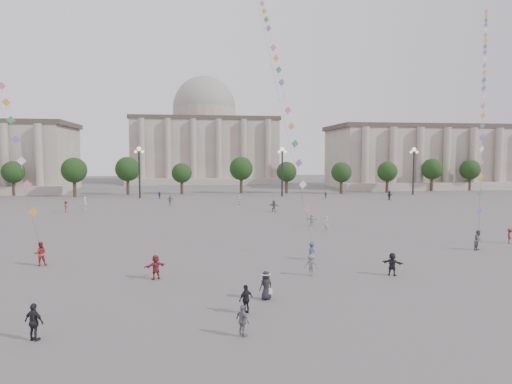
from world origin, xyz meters
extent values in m
plane|color=#595654|center=(0.00, 0.00, 0.00)|extent=(360.00, 360.00, 0.00)
cube|color=gray|center=(75.00, 95.00, 8.00)|extent=(80.00, 22.00, 16.00)
cube|color=#483F34|center=(75.00, 95.00, 16.60)|extent=(81.60, 22.44, 1.20)
cube|color=gray|center=(75.00, 82.00, 1.00)|extent=(84.00, 4.00, 2.00)
cube|color=gray|center=(0.00, 130.00, 10.00)|extent=(46.00, 30.00, 20.00)
cube|color=#483F34|center=(0.00, 130.00, 20.60)|extent=(46.92, 30.60, 1.20)
cube|color=gray|center=(0.00, 113.00, 1.00)|extent=(48.30, 4.00, 2.00)
cylinder|color=gray|center=(0.00, 130.00, 22.50)|extent=(21.00, 21.00, 5.00)
sphere|color=gray|center=(0.00, 130.00, 25.00)|extent=(21.00, 21.00, 21.00)
cylinder|color=#3D2A1E|center=(-42.00, 78.00, 1.76)|extent=(0.70, 0.70, 3.52)
sphere|color=black|center=(-42.00, 78.00, 5.44)|extent=(5.12, 5.12, 5.12)
cylinder|color=#3D2A1E|center=(-30.00, 78.00, 1.76)|extent=(0.70, 0.70, 3.52)
sphere|color=black|center=(-30.00, 78.00, 5.44)|extent=(5.12, 5.12, 5.12)
cylinder|color=#3D2A1E|center=(-18.00, 78.00, 1.76)|extent=(0.70, 0.70, 3.52)
sphere|color=black|center=(-18.00, 78.00, 5.44)|extent=(5.12, 5.12, 5.12)
cylinder|color=#3D2A1E|center=(-6.00, 78.00, 1.76)|extent=(0.70, 0.70, 3.52)
sphere|color=black|center=(-6.00, 78.00, 5.44)|extent=(5.12, 5.12, 5.12)
cylinder|color=#3D2A1E|center=(6.00, 78.00, 1.76)|extent=(0.70, 0.70, 3.52)
sphere|color=black|center=(6.00, 78.00, 5.44)|extent=(5.12, 5.12, 5.12)
cylinder|color=#3D2A1E|center=(18.00, 78.00, 1.76)|extent=(0.70, 0.70, 3.52)
sphere|color=black|center=(18.00, 78.00, 5.44)|extent=(5.12, 5.12, 5.12)
cylinder|color=#3D2A1E|center=(30.00, 78.00, 1.76)|extent=(0.70, 0.70, 3.52)
sphere|color=black|center=(30.00, 78.00, 5.44)|extent=(5.12, 5.12, 5.12)
cylinder|color=#3D2A1E|center=(42.00, 78.00, 1.76)|extent=(0.70, 0.70, 3.52)
sphere|color=black|center=(42.00, 78.00, 5.44)|extent=(5.12, 5.12, 5.12)
cylinder|color=#3D2A1E|center=(54.00, 78.00, 1.76)|extent=(0.70, 0.70, 3.52)
sphere|color=black|center=(54.00, 78.00, 5.44)|extent=(5.12, 5.12, 5.12)
cylinder|color=#3D2A1E|center=(66.00, 78.00, 1.76)|extent=(0.70, 0.70, 3.52)
sphere|color=black|center=(66.00, 78.00, 5.44)|extent=(5.12, 5.12, 5.12)
cylinder|color=#262628|center=(-15.00, 70.00, 5.00)|extent=(0.36, 0.36, 10.00)
sphere|color=#FFE5B2|center=(-15.00, 70.00, 10.20)|extent=(0.90, 0.90, 0.90)
sphere|color=#FFE5B2|center=(-15.70, 70.00, 9.60)|extent=(0.60, 0.60, 0.60)
sphere|color=#FFE5B2|center=(-14.30, 70.00, 9.60)|extent=(0.60, 0.60, 0.60)
cylinder|color=#262628|center=(15.00, 70.00, 5.00)|extent=(0.36, 0.36, 10.00)
sphere|color=#FFE5B2|center=(15.00, 70.00, 10.20)|extent=(0.90, 0.90, 0.90)
sphere|color=#FFE5B2|center=(14.30, 70.00, 9.60)|extent=(0.60, 0.60, 0.60)
sphere|color=#FFE5B2|center=(15.70, 70.00, 9.60)|extent=(0.60, 0.60, 0.60)
cylinder|color=#262628|center=(45.00, 70.00, 5.00)|extent=(0.36, 0.36, 10.00)
sphere|color=#FFE5B2|center=(45.00, 70.00, 10.20)|extent=(0.90, 0.90, 0.90)
sphere|color=#FFE5B2|center=(44.30, 70.00, 9.60)|extent=(0.60, 0.60, 0.60)
sphere|color=#FFE5B2|center=(45.70, 70.00, 9.60)|extent=(0.60, 0.60, 0.60)
imported|color=navy|center=(-10.88, 68.00, 0.74)|extent=(0.86, 0.88, 1.49)
imported|color=#232228|center=(10.38, 4.69, 0.85)|extent=(1.54, 1.37, 1.70)
imported|color=silver|center=(4.17, 55.55, 0.80)|extent=(1.50, 1.22, 1.60)
imported|color=slate|center=(4.46, 5.43, 0.80)|extent=(1.14, 0.83, 1.59)
imported|color=silver|center=(10.65, 28.56, 0.76)|extent=(1.40, 1.22, 1.53)
imported|color=maroon|center=(27.33, 14.72, 0.76)|extent=(1.00, 1.14, 1.53)
imported|color=#222227|center=(34.52, 59.08, 0.92)|extent=(1.71, 1.42, 1.84)
imported|color=white|center=(-21.84, 52.01, 0.97)|extent=(0.75, 0.84, 1.93)
imported|color=slate|center=(8.49, 43.62, 0.91)|extent=(1.64, 1.50, 1.82)
imported|color=#BBBBB6|center=(11.26, 24.33, 0.89)|extent=(0.74, 0.77, 1.78)
imported|color=slate|center=(-8.11, 54.85, 0.93)|extent=(1.14, 0.59, 1.86)
imported|color=maroon|center=(-23.66, 47.45, 0.91)|extent=(0.77, 1.22, 1.81)
imported|color=#84785B|center=(22.99, 64.20, 0.74)|extent=(0.73, 0.94, 1.49)
imported|color=black|center=(-11.53, -4.21, 0.91)|extent=(1.15, 0.88, 1.81)
imported|color=maroon|center=(-6.71, 6.05, 0.87)|extent=(1.65, 1.27, 1.74)
imported|color=slate|center=(-1.70, -5.06, 0.79)|extent=(0.82, 0.98, 1.57)
imported|color=black|center=(-1.16, -1.84, 0.81)|extent=(1.01, 0.86, 1.62)
imported|color=#9E2B2D|center=(-16.15, 11.40, 0.97)|extent=(1.13, 1.00, 1.94)
imported|color=#383F7F|center=(5.85, 10.46, 0.75)|extent=(1.06, 1.08, 1.49)
imported|color=#5B5B5F|center=(22.21, 12.18, 0.94)|extent=(1.15, 1.09, 1.88)
imported|color=black|center=(0.33, 0.44, 0.88)|extent=(1.01, 0.86, 1.75)
cone|color=white|center=(0.33, 0.44, 1.62)|extent=(0.52, 0.52, 0.14)
cylinder|color=white|center=(0.33, 0.44, 1.56)|extent=(0.60, 0.60, 0.02)
cube|color=white|center=(0.58, 0.29, 0.55)|extent=(0.22, 0.10, 0.35)
cube|color=#F5A639|center=(-17.02, 12.79, 4.18)|extent=(0.76, 0.25, 0.76)
cube|color=pink|center=(-17.89, 14.18, 6.33)|extent=(0.76, 0.25, 0.76)
cube|color=white|center=(-18.76, 15.57, 8.31)|extent=(0.76, 0.25, 0.76)
cube|color=#8864C8|center=(-19.63, 16.97, 10.20)|extent=(0.76, 0.25, 0.76)
cube|color=#45955C|center=(-20.50, 18.36, 12.02)|extent=(0.76, 0.25, 0.76)
cube|color=#F5A639|center=(-21.38, 19.75, 13.78)|extent=(0.76, 0.25, 0.76)
cube|color=pink|center=(-22.25, 21.14, 15.50)|extent=(0.76, 0.25, 0.76)
cylinder|color=#3F3F3F|center=(5.31, 33.34, 24.84)|extent=(0.02, 0.02, 65.38)
cube|color=pink|center=(5.82, 11.98, 4.09)|extent=(0.76, 0.25, 0.76)
cube|color=white|center=(5.78, 13.51, 6.17)|extent=(0.76, 0.25, 0.76)
cube|color=#8864C8|center=(5.75, 15.03, 8.09)|extent=(0.76, 0.25, 0.76)
cube|color=#45955C|center=(5.71, 16.56, 9.92)|extent=(0.76, 0.25, 0.76)
cube|color=#F5A639|center=(5.67, 18.09, 11.68)|extent=(0.76, 0.25, 0.76)
cube|color=pink|center=(5.64, 19.61, 13.38)|extent=(0.76, 0.25, 0.76)
cube|color=white|center=(5.60, 21.14, 15.05)|extent=(0.76, 0.25, 0.76)
cube|color=#8864C8|center=(5.57, 22.66, 16.68)|extent=(0.76, 0.25, 0.76)
cube|color=#45955C|center=(5.53, 24.19, 18.27)|extent=(0.76, 0.25, 0.76)
cube|color=#F5A639|center=(5.49, 25.71, 19.85)|extent=(0.76, 0.25, 0.76)
cube|color=pink|center=(5.46, 27.24, 21.39)|extent=(0.76, 0.25, 0.76)
cube|color=white|center=(5.42, 28.76, 22.92)|extent=(0.76, 0.25, 0.76)
cube|color=#8864C8|center=(5.39, 30.29, 24.43)|extent=(0.76, 0.25, 0.76)
cube|color=#45955C|center=(5.35, 31.81, 25.92)|extent=(0.76, 0.25, 0.76)
cube|color=#F5A639|center=(5.31, 33.34, 27.39)|extent=(0.76, 0.25, 0.76)
cube|color=pink|center=(5.28, 34.87, 28.85)|extent=(0.76, 0.25, 0.76)
cylinder|color=#3F3F3F|center=(32.39, 27.31, 16.61)|extent=(0.02, 0.02, 47.37)
cube|color=#8864C8|center=(23.06, 13.44, 3.53)|extent=(0.76, 0.25, 0.76)
cube|color=#45955C|center=(23.90, 14.70, 5.16)|extent=(0.76, 0.25, 0.76)
cube|color=#F5A639|center=(24.75, 15.96, 6.66)|extent=(0.76, 0.25, 0.76)
cube|color=pink|center=(25.60, 17.22, 8.09)|extent=(0.76, 0.25, 0.76)
cube|color=white|center=(26.45, 18.48, 9.47)|extent=(0.76, 0.25, 0.76)
cube|color=#8864C8|center=(27.30, 19.75, 10.80)|extent=(0.76, 0.25, 0.76)
cube|color=#45955C|center=(28.15, 21.01, 12.10)|extent=(0.76, 0.25, 0.76)
cube|color=#F5A639|center=(29.00, 22.27, 13.38)|extent=(0.76, 0.25, 0.76)
cube|color=pink|center=(29.85, 23.53, 14.63)|extent=(0.76, 0.25, 0.76)
cube|color=white|center=(30.70, 24.79, 15.86)|extent=(0.76, 0.25, 0.76)
cube|color=#8864C8|center=(31.54, 26.05, 17.07)|extent=(0.76, 0.25, 0.76)
cube|color=#45955C|center=(32.39, 27.31, 18.26)|extent=(0.76, 0.25, 0.76)
cube|color=#F5A639|center=(33.24, 28.57, 19.44)|extent=(0.76, 0.25, 0.76)
cube|color=pink|center=(34.09, 29.84, 20.61)|extent=(0.76, 0.25, 0.76)
cube|color=white|center=(34.94, 31.10, 21.77)|extent=(0.76, 0.25, 0.76)
cube|color=#8864C8|center=(35.79, 32.36, 22.91)|extent=(0.76, 0.25, 0.76)
cube|color=#45955C|center=(36.64, 33.62, 24.04)|extent=(0.76, 0.25, 0.76)
cube|color=#F5A639|center=(37.49, 34.88, 25.16)|extent=(0.76, 0.25, 0.76)
cube|color=pink|center=(38.34, 36.14, 26.28)|extent=(0.76, 0.25, 0.76)
cube|color=white|center=(39.18, 37.40, 27.38)|extent=(0.76, 0.25, 0.76)
cube|color=#8864C8|center=(40.03, 38.66, 28.47)|extent=(0.76, 0.25, 0.76)
cube|color=#45955C|center=(40.88, 39.92, 29.56)|extent=(0.76, 0.25, 0.76)
cube|color=#F5A639|center=(41.73, 41.19, 30.64)|extent=(0.76, 0.25, 0.76)
cube|color=pink|center=(42.58, 42.45, 31.72)|extent=(0.76, 0.25, 0.76)
camera|label=1|loc=(-3.99, -26.44, 8.74)|focal=32.00mm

